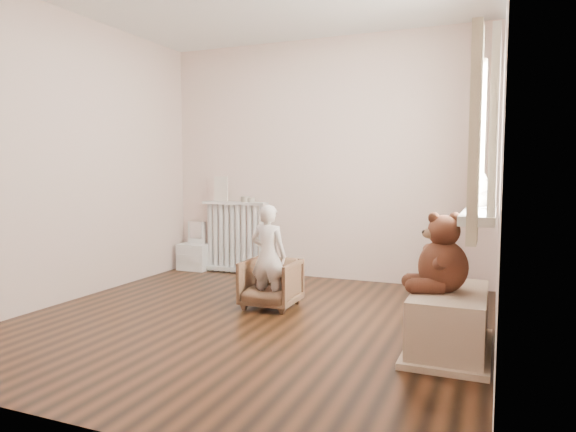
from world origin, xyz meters
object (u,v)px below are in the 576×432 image
at_px(teddy_bear, 443,250).
at_px(plush_cat, 479,195).
at_px(toy_vanity, 195,247).
at_px(armchair, 271,283).
at_px(radiator, 235,239).
at_px(child, 268,256).
at_px(toy_bench, 449,321).

relative_size(teddy_bear, plush_cat, 1.76).
bearing_deg(toy_vanity, plush_cat, -19.34).
bearing_deg(toy_vanity, armchair, -38.15).
height_order(radiator, armchair, radiator).
xyz_separation_m(child, plush_cat, (1.66, 0.14, 0.54)).
bearing_deg(armchair, toy_vanity, 141.66).
bearing_deg(toy_vanity, teddy_bear, -30.56).
bearing_deg(toy_bench, toy_vanity, 150.27).
bearing_deg(toy_bench, child, 162.20).
bearing_deg(plush_cat, toy_bench, -102.16).
xyz_separation_m(child, teddy_bear, (1.48, -0.52, 0.21)).
xyz_separation_m(radiator, plush_cat, (2.68, -1.16, 0.61)).
distance_m(child, toy_bench, 1.62).
bearing_deg(child, teddy_bear, 160.36).
bearing_deg(toy_vanity, child, -39.27).
xyz_separation_m(armchair, teddy_bear, (1.48, -0.57, 0.46)).
relative_size(radiator, teddy_bear, 1.63).
relative_size(toy_vanity, toy_bench, 0.67).
distance_m(child, teddy_bear, 1.58).
height_order(toy_vanity, child, child).
height_order(child, plush_cat, plush_cat).
relative_size(armchair, plush_cat, 1.61).
relative_size(toy_vanity, teddy_bear, 1.13).
distance_m(child, plush_cat, 1.76).
bearing_deg(child, armchair, -90.19).
relative_size(toy_vanity, child, 0.65).
height_order(radiator, teddy_bear, teddy_bear).
bearing_deg(radiator, toy_vanity, -176.78).
height_order(armchair, teddy_bear, teddy_bear).
height_order(toy_bench, teddy_bear, teddy_bear).
height_order(toy_bench, plush_cat, plush_cat).
bearing_deg(armchair, teddy_bear, -21.34).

